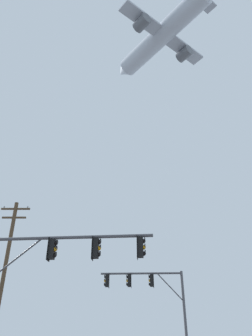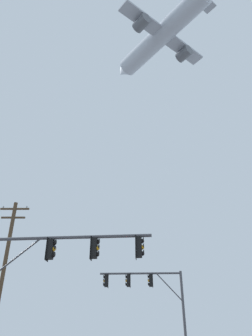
# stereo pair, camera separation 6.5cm
# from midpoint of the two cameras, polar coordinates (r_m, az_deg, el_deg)

# --- Properties ---
(signal_pole_near) EXTENTS (7.45, 0.91, 5.70)m
(signal_pole_near) POSITION_cam_midpoint_polar(r_m,az_deg,el_deg) (15.21, -12.51, -15.95)
(signal_pole_near) COLOR #4C4C51
(signal_pole_near) RESTS_ON ground
(signal_pole_far) EXTENTS (6.32, 0.60, 6.19)m
(signal_pole_far) POSITION_cam_midpoint_polar(r_m,az_deg,el_deg) (25.79, 4.09, -20.97)
(signal_pole_far) COLOR #4C4C51
(signal_pole_far) RESTS_ON ground
(utility_pole) EXTENTS (2.20, 0.28, 10.80)m
(utility_pole) POSITION_cam_midpoint_polar(r_m,az_deg,el_deg) (24.76, -21.09, -16.74)
(utility_pole) COLOR brown
(utility_pole) RESTS_ON ground
(airplane) EXTENTS (19.08, 22.69, 7.21)m
(airplane) POSITION_cam_midpoint_polar(r_m,az_deg,el_deg) (68.02, 6.26, 22.43)
(airplane) COLOR #B7BCC6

